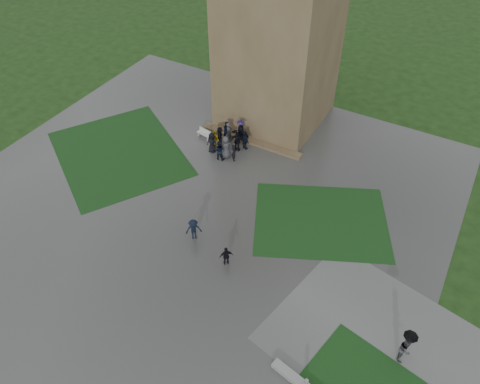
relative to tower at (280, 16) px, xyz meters
The scene contains 11 objects.
ground 17.49m from the tower, 90.00° to the right, with size 120.00×120.00×0.00m, color black.
plaza 15.81m from the tower, 90.00° to the right, with size 34.00×34.00×0.02m, color #3A3A38.
lawn_inset_left 16.55m from the tower, 127.69° to the right, with size 11.00×9.00×0.01m, color black.
lawn_inset_right 15.90m from the tower, 49.64° to the right, with size 9.00×7.00×0.01m, color black.
tower is the anchor object (origin of this frame).
tower_plinth 9.90m from the tower, 90.00° to the right, with size 9.00×0.80×0.22m, color brown.
bench 10.99m from the tower, 122.46° to the right, with size 1.38×0.66×0.77m.
visitor_cluster 10.00m from the tower, 100.80° to the right, with size 3.35×3.30×2.63m.
pedestrian_mid 17.70m from the tower, 83.40° to the right, with size 1.05×0.54×1.63m, color black.
pedestrian_near 18.96m from the tower, 73.82° to the right, with size 0.85×0.48×1.45m, color black.
pedestrian_path 24.78m from the tower, 47.07° to the right, with size 0.71×0.80×2.28m.
Camera 1 is at (14.60, -17.10, 23.26)m, focal length 35.00 mm.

